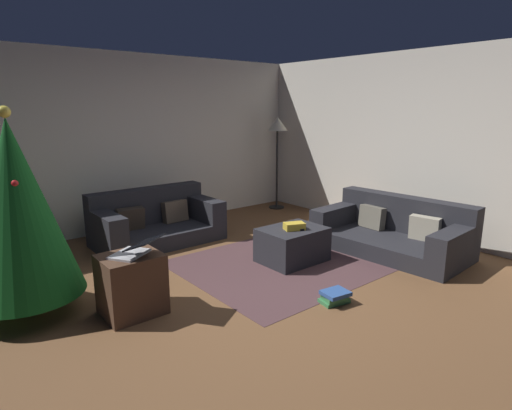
{
  "coord_description": "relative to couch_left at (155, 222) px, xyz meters",
  "views": [
    {
      "loc": [
        -2.47,
        -3.0,
        1.84
      ],
      "look_at": [
        0.48,
        0.58,
        0.75
      ],
      "focal_mm": 29.67,
      "sensor_mm": 36.0,
      "label": 1
    }
  ],
  "objects": [
    {
      "name": "corner_partition",
      "position": [
        3.11,
        -2.25,
        1.02
      ],
      "size": [
        0.12,
        6.4,
        2.6
      ],
      "primitive_type": "cube",
      "color": "silver",
      "rests_on": "ground_plane"
    },
    {
      "name": "rear_partition",
      "position": [
        -0.03,
        0.89,
        1.02
      ],
      "size": [
        6.4,
        0.12,
        2.6
      ],
      "primitive_type": "cube",
      "color": "silver",
      "rests_on": "ground_plane"
    },
    {
      "name": "ottoman",
      "position": [
        0.93,
        -1.78,
        -0.07
      ],
      "size": [
        0.76,
        0.57,
        0.41
      ],
      "primitive_type": "cube",
      "color": "#26262B",
      "rests_on": "ground_plane"
    },
    {
      "name": "side_table",
      "position": [
        -1.12,
        -1.82,
        0.0
      ],
      "size": [
        0.52,
        0.44,
        0.56
      ],
      "primitive_type": "cube",
      "color": "#4C3323",
      "rests_on": "ground_plane"
    },
    {
      "name": "corner_lamp",
      "position": [
        2.63,
        0.39,
        1.13
      ],
      "size": [
        0.36,
        0.36,
        1.66
      ],
      "color": "black",
      "rests_on": "ground_plane"
    },
    {
      "name": "laptop",
      "position": [
        -1.09,
        -1.87,
        0.34
      ],
      "size": [
        0.49,
        0.51,
        0.18
      ],
      "color": "silver",
      "rests_on": "side_table"
    },
    {
      "name": "ground_plane",
      "position": [
        -0.03,
        -2.25,
        -0.28
      ],
      "size": [
        6.4,
        6.4,
        0.0
      ],
      "primitive_type": "plane",
      "color": "brown"
    },
    {
      "name": "tv_remote",
      "position": [
        0.97,
        -1.85,
        0.15
      ],
      "size": [
        0.11,
        0.17,
        0.02
      ],
      "primitive_type": "cube",
      "rotation": [
        0.0,
        0.0,
        -0.4
      ],
      "color": "black",
      "rests_on": "ottoman"
    },
    {
      "name": "christmas_tree",
      "position": [
        -1.85,
        -1.24,
        0.7
      ],
      "size": [
        0.99,
        0.99,
        1.84
      ],
      "color": "brown",
      "rests_on": "ground_plane"
    },
    {
      "name": "book_stack",
      "position": [
        0.45,
        -2.85,
        -0.21
      ],
      "size": [
        0.3,
        0.25,
        0.13
      ],
      "color": "#387A47",
      "rests_on": "ground_plane"
    },
    {
      "name": "area_rug",
      "position": [
        0.93,
        -1.78,
        -0.27
      ],
      "size": [
        2.6,
        2.0,
        0.01
      ],
      "primitive_type": "cube",
      "color": "#4D3335",
      "rests_on": "ground_plane"
    },
    {
      "name": "gift_box",
      "position": [
        0.9,
        -1.83,
        0.18
      ],
      "size": [
        0.27,
        0.23,
        0.08
      ],
      "primitive_type": "cube",
      "rotation": [
        0.0,
        0.0,
        -0.39
      ],
      "color": "gold",
      "rests_on": "ottoman"
    },
    {
      "name": "couch_left",
      "position": [
        0.0,
        0.0,
        0.0
      ],
      "size": [
        1.67,
        0.9,
        0.72
      ],
      "rotation": [
        0.0,
        0.0,
        3.14
      ],
      "color": "#26262B",
      "rests_on": "ground_plane"
    },
    {
      "name": "couch_right",
      "position": [
        2.23,
        -2.32,
        -0.03
      ],
      "size": [
        1.09,
        1.92,
        0.68
      ],
      "rotation": [
        0.0,
        0.0,
        1.63
      ],
      "color": "#26262B",
      "rests_on": "ground_plane"
    }
  ]
}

